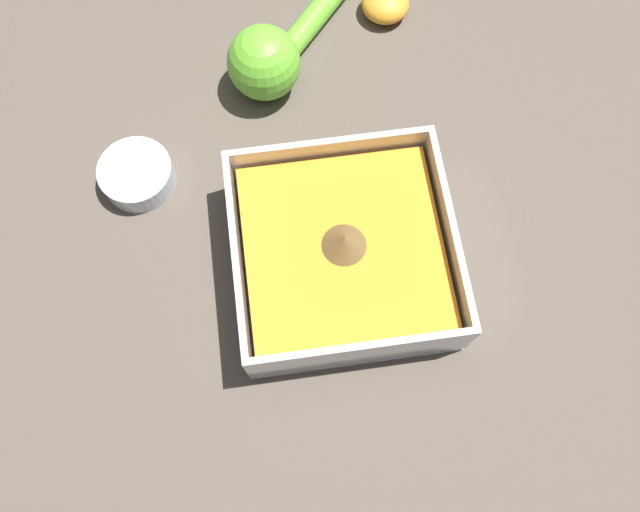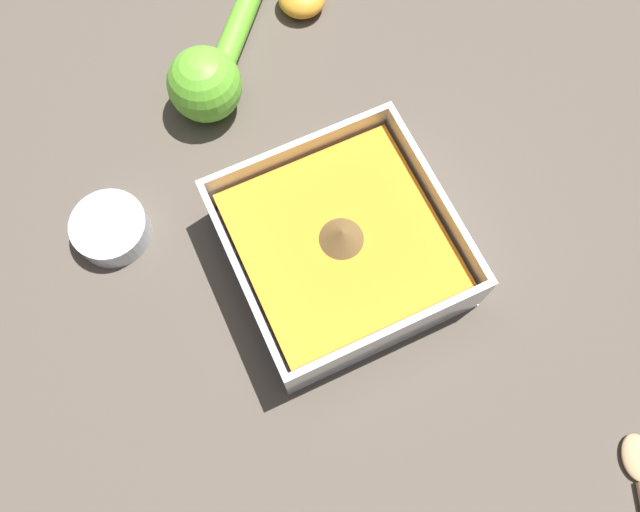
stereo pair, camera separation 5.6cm
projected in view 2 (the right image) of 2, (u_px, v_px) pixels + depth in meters
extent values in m
plane|color=brown|center=(311.00, 253.00, 0.60)|extent=(4.00, 4.00, 0.00)
cube|color=silver|center=(340.00, 257.00, 0.60)|extent=(0.19, 0.19, 0.01)
cube|color=silver|center=(388.00, 337.00, 0.53)|extent=(0.19, 0.01, 0.06)
cube|color=silver|center=(298.00, 160.00, 0.59)|extent=(0.19, 0.01, 0.06)
cube|color=silver|center=(245.00, 286.00, 0.55)|extent=(0.01, 0.18, 0.06)
cube|color=silver|center=(433.00, 204.00, 0.58)|extent=(0.01, 0.18, 0.06)
cube|color=orange|center=(341.00, 248.00, 0.57)|extent=(0.18, 0.18, 0.04)
cone|color=brown|center=(342.00, 235.00, 0.54)|extent=(0.04, 0.04, 0.02)
cylinder|color=silver|center=(111.00, 229.00, 0.60)|extent=(0.07, 0.07, 0.03)
cylinder|color=brown|center=(111.00, 229.00, 0.60)|extent=(0.06, 0.06, 0.01)
sphere|color=#6BC633|center=(205.00, 85.00, 0.62)|extent=(0.08, 0.08, 0.08)
cylinder|color=#6BC633|center=(239.00, 25.00, 0.68)|extent=(0.10, 0.11, 0.03)
ellipsoid|color=tan|center=(638.00, 457.00, 0.53)|extent=(0.04, 0.05, 0.01)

